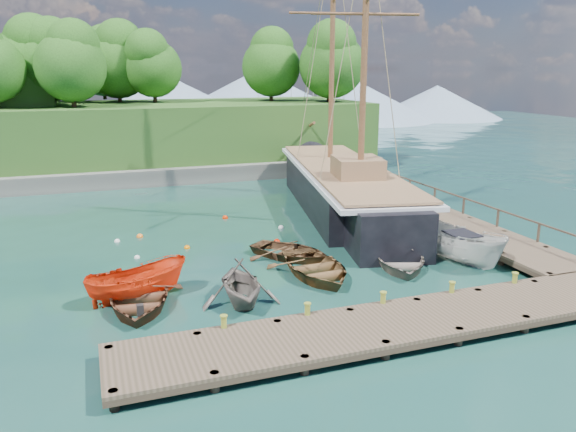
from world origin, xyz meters
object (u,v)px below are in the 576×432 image
(rowboat_1, at_px, (241,303))
(rowboat_4, at_px, (291,258))
(rowboat_3, at_px, (399,266))
(motorboat_orange, at_px, (139,299))
(rowboat_0, at_px, (139,307))
(rowboat_2, at_px, (316,276))
(schooner, at_px, (343,191))
(cabin_boat_white, at_px, (460,262))

(rowboat_1, bearing_deg, rowboat_4, 54.29)
(rowboat_1, relative_size, rowboat_4, 0.86)
(rowboat_3, distance_m, motorboat_orange, 11.89)
(rowboat_0, distance_m, rowboat_2, 7.79)
(rowboat_2, height_order, rowboat_3, rowboat_2)
(motorboat_orange, bearing_deg, rowboat_0, 162.34)
(rowboat_0, relative_size, schooner, 0.17)
(rowboat_2, bearing_deg, rowboat_0, -176.24)
(schooner, bearing_deg, rowboat_4, -117.03)
(rowboat_0, height_order, rowboat_2, rowboat_2)
(rowboat_3, height_order, rowboat_4, rowboat_3)
(rowboat_3, xyz_separation_m, motorboat_orange, (-11.89, 0.11, 0.00))
(rowboat_3, xyz_separation_m, schooner, (2.27, 11.05, 1.19))
(motorboat_orange, distance_m, schooner, 17.93)
(rowboat_2, distance_m, rowboat_4, 2.74)
(cabin_boat_white, bearing_deg, schooner, 82.62)
(rowboat_3, bearing_deg, rowboat_2, -161.51)
(rowboat_4, distance_m, motorboat_orange, 8.00)
(rowboat_0, xyz_separation_m, schooner, (14.20, 11.71, 1.19))
(motorboat_orange, bearing_deg, rowboat_3, -104.50)
(rowboat_4, bearing_deg, rowboat_1, -168.02)
(rowboat_1, distance_m, cabin_boat_white, 11.23)
(rowboat_4, relative_size, cabin_boat_white, 0.82)
(rowboat_4, bearing_deg, rowboat_3, -71.04)
(rowboat_0, xyz_separation_m, rowboat_1, (3.83, -0.98, 0.00))
(rowboat_3, bearing_deg, rowboat_4, 166.87)
(rowboat_1, height_order, rowboat_2, rowboat_1)
(rowboat_2, relative_size, cabin_boat_white, 0.97)
(rowboat_0, height_order, rowboat_3, rowboat_0)
(rowboat_0, bearing_deg, cabin_boat_white, 9.55)
(cabin_boat_white, height_order, schooner, schooner)
(rowboat_2, height_order, cabin_boat_white, cabin_boat_white)
(motorboat_orange, xyz_separation_m, cabin_boat_white, (14.95, -0.58, 0.00))
(rowboat_3, bearing_deg, rowboat_1, -148.72)
(rowboat_3, distance_m, schooner, 11.34)
(rowboat_0, height_order, cabin_boat_white, cabin_boat_white)
(rowboat_0, xyz_separation_m, cabin_boat_white, (15.00, 0.19, 0.00))
(rowboat_0, height_order, rowboat_4, rowboat_0)
(cabin_boat_white, bearing_deg, rowboat_1, 174.59)
(rowboat_1, height_order, motorboat_orange, rowboat_1)
(rowboat_2, distance_m, motorboat_orange, 7.71)
(rowboat_1, bearing_deg, rowboat_0, 169.93)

